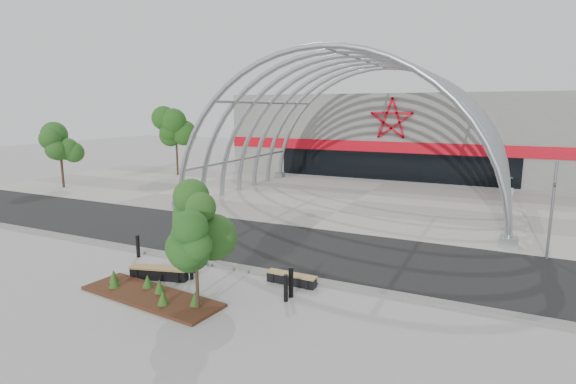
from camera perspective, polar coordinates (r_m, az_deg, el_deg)
The scene contains 19 objects.
ground at distance 19.37m, azimuth -5.19°, elevation -9.58°, with size 140.00×140.00×0.00m, color #9E9F9A.
road at distance 22.28m, azimuth -0.56°, elevation -6.78°, with size 140.00×7.00×0.02m, color black.
forecourt at distance 33.13m, azimuth 8.63°, elevation -1.07°, with size 60.00×17.00×0.04m, color gray.
kerb at distance 19.15m, azimuth -5.58°, elevation -9.64°, with size 60.00×0.50×0.12m, color slate.
arena_building at distance 49.98m, azimuth 14.87°, elevation 7.21°, with size 34.00×15.24×8.00m.
vault_canopy at distance 33.13m, azimuth 8.63°, elevation -1.07°, with size 20.80×15.80×20.36m.
planting_bed at distance 17.21m, azimuth -17.12°, elevation -12.19°, with size 5.76×2.31×0.59m.
signal_pole at distance 22.92m, azimuth 30.50°, elevation -1.85°, with size 0.15×0.62×4.42m.
street_tree_0 at distance 16.08m, azimuth -11.77°, elevation -3.67°, with size 1.69×1.69×3.85m.
street_tree_1 at distance 14.99m, azimuth -11.64°, elevation -6.57°, with size 1.35×1.35×3.20m.
bench_0 at distance 18.74m, azimuth -16.05°, elevation -9.88°, with size 2.41×1.11×0.49m.
bench_1 at distance 17.55m, azimuth 0.43°, elevation -11.00°, with size 2.04×0.50×0.43m.
bollard_0 at distance 21.55m, azimuth -18.52°, elevation -6.54°, with size 0.17×0.17×1.03m, color black.
bollard_1 at distance 18.98m, azimuth -11.68°, elevation -8.54°, with size 0.16×0.16×1.03m, color black.
bollard_2 at distance 18.35m, azimuth -12.16°, elevation -9.44°, with size 0.14×0.14×0.91m, color black.
bollard_3 at distance 16.33m, azimuth 0.37°, elevation -11.38°, with size 0.18×0.18×1.12m, color black.
bollard_4 at distance 16.02m, azimuth -0.28°, elevation -12.10°, with size 0.16×0.16×0.98m, color black.
bg_tree_0 at distance 46.18m, azimuth -14.06°, elevation 7.80°, with size 3.00×3.00×6.45m.
bg_tree_2 at distance 42.15m, azimuth -27.01°, elevation 5.66°, with size 2.55×2.55×5.38m.
Camera 1 is at (9.38, -15.57, 6.68)m, focal length 28.00 mm.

